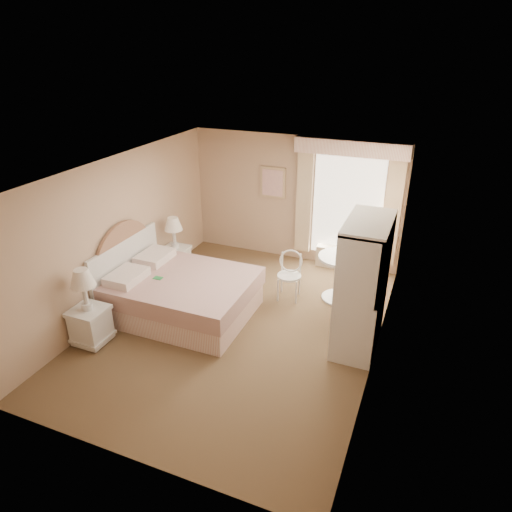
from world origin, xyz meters
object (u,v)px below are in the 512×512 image
at_px(nightstand_near, 89,316).
at_px(bed, 176,292).
at_px(armoire, 362,296).
at_px(nightstand_far, 176,253).
at_px(round_table, 340,271).
at_px(cafe_chair, 290,271).

bearing_deg(nightstand_near, bed, 58.94).
xyz_separation_m(nightstand_near, armoire, (3.65, 1.47, 0.36)).
bearing_deg(nightstand_far, armoire, -14.35).
relative_size(nightstand_far, round_table, 1.38).
distance_m(nightstand_far, cafe_chair, 2.29).
relative_size(nightstand_far, cafe_chair, 1.32).
relative_size(nightstand_far, armoire, 0.58).
distance_m(round_table, cafe_chair, 0.86).
height_order(nightstand_near, cafe_chair, nightstand_near).
bearing_deg(bed, nightstand_far, 121.27).
bearing_deg(round_table, bed, -149.03).
height_order(nightstand_near, round_table, nightstand_near).
bearing_deg(bed, nightstand_near, -121.06).
bearing_deg(round_table, nightstand_near, -139.70).
distance_m(bed, nightstand_far, 1.40).
bearing_deg(round_table, nightstand_far, -175.72).
height_order(bed, armoire, armoire).
height_order(bed, nightstand_far, bed).
xyz_separation_m(nightstand_near, cafe_chair, (2.28, 2.39, 0.04)).
bearing_deg(nightstand_near, cafe_chair, 46.27).
xyz_separation_m(round_table, armoire, (0.55, -1.17, 0.26)).
bearing_deg(nightstand_far, cafe_chair, -0.31).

